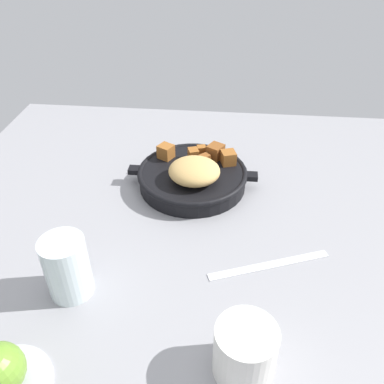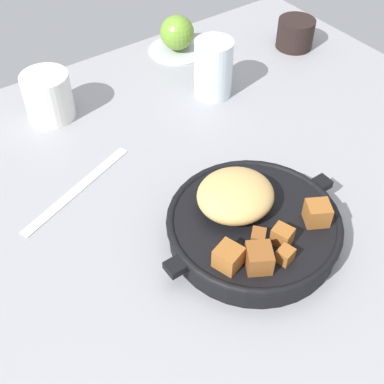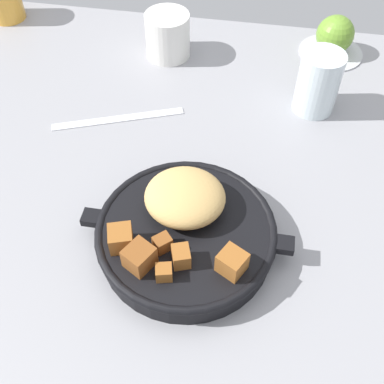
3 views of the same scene
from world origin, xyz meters
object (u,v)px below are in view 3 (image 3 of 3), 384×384
(red_apple, at_px, (335,34))
(water_glass_tall, at_px, (318,83))
(cast_iron_skillet, at_px, (185,230))
(butter_knife, at_px, (118,119))
(ceramic_mug_white, at_px, (168,35))

(red_apple, bearing_deg, water_glass_tall, -101.30)
(cast_iron_skillet, xyz_separation_m, red_apple, (0.21, 0.49, 0.01))
(cast_iron_skillet, distance_m, red_apple, 0.53)
(butter_knife, bearing_deg, red_apple, 14.57)
(red_apple, bearing_deg, ceramic_mug_white, -169.63)
(red_apple, xyz_separation_m, ceramic_mug_white, (-0.32, -0.06, 0.00))
(red_apple, distance_m, butter_knife, 0.45)
(red_apple, xyz_separation_m, water_glass_tall, (-0.03, -0.17, 0.01))
(butter_knife, height_order, water_glass_tall, water_glass_tall)
(cast_iron_skillet, relative_size, butter_knife, 1.27)
(red_apple, height_order, butter_knife, red_apple)
(ceramic_mug_white, distance_m, water_glass_tall, 0.30)
(cast_iron_skillet, bearing_deg, red_apple, 67.08)
(cast_iron_skillet, height_order, red_apple, cast_iron_skillet)
(ceramic_mug_white, height_order, water_glass_tall, water_glass_tall)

